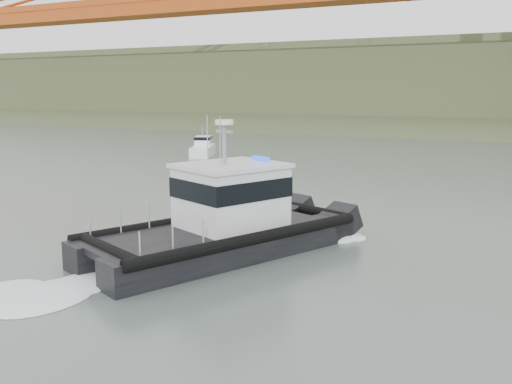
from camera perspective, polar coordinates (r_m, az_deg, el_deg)
ground at (r=21.56m, az=-13.71°, el=-9.38°), size 400.00×400.00×0.00m
headlands at (r=141.49m, az=21.62°, el=9.34°), size 500.00×105.36×27.12m
patrol_boat at (r=25.09m, az=-3.18°, el=-2.74°), size 9.05×13.28×6.07m
motorboat at (r=63.49m, az=-5.33°, el=4.38°), size 4.37×6.49×3.40m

